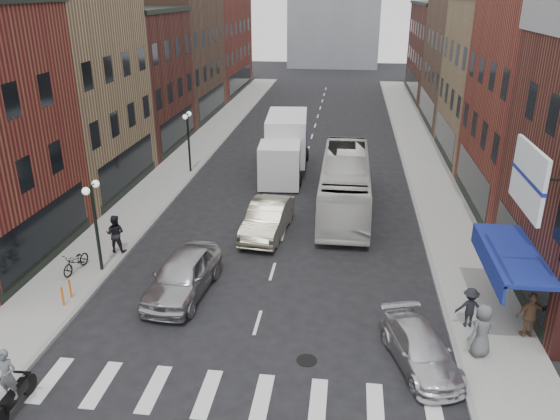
# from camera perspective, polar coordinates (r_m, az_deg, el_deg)

# --- Properties ---
(ground) EXTENTS (160.00, 160.00, 0.00)m
(ground) POSITION_cam_1_polar(r_m,az_deg,el_deg) (19.93, -2.85, -13.25)
(ground) COLOR black
(ground) RESTS_ON ground
(sidewalk_left) EXTENTS (3.00, 74.00, 0.15)m
(sidewalk_left) POSITION_cam_1_polar(r_m,az_deg,el_deg) (41.31, -9.26, 5.69)
(sidewalk_left) COLOR gray
(sidewalk_left) RESTS_ON ground
(sidewalk_right) EXTENTS (3.00, 74.00, 0.15)m
(sidewalk_right) POSITION_cam_1_polar(r_m,az_deg,el_deg) (40.05, 14.88, 4.71)
(sidewalk_right) COLOR gray
(sidewalk_right) RESTS_ON ground
(curb_left) EXTENTS (0.20, 74.00, 0.16)m
(curb_left) POSITION_cam_1_polar(r_m,az_deg,el_deg) (40.94, -7.23, 5.54)
(curb_left) COLOR gray
(curb_left) RESTS_ON ground
(curb_right) EXTENTS (0.20, 74.00, 0.16)m
(curb_right) POSITION_cam_1_polar(r_m,az_deg,el_deg) (39.90, 12.73, 4.73)
(curb_right) COLOR gray
(curb_right) RESTS_ON ground
(crosswalk_stripes) EXTENTS (12.00, 2.20, 0.01)m
(crosswalk_stripes) POSITION_cam_1_polar(r_m,az_deg,el_deg) (17.61, -4.62, -18.83)
(crosswalk_stripes) COLOR silver
(crosswalk_stripes) RESTS_ON ground
(bldg_left_mid_a) EXTENTS (10.30, 10.20, 12.30)m
(bldg_left_mid_a) POSITION_cam_1_polar(r_m,az_deg,el_deg) (35.39, -23.93, 11.50)
(bldg_left_mid_a) COLOR #896D4C
(bldg_left_mid_a) RESTS_ON ground
(bldg_left_mid_b) EXTENTS (10.30, 10.20, 10.30)m
(bldg_left_mid_b) POSITION_cam_1_polar(r_m,az_deg,el_deg) (44.31, -17.24, 12.85)
(bldg_left_mid_b) COLOR #461D19
(bldg_left_mid_b) RESTS_ON ground
(bldg_left_far_a) EXTENTS (10.30, 12.20, 13.30)m
(bldg_left_far_a) POSITION_cam_1_polar(r_m,az_deg,el_deg) (54.29, -12.66, 16.41)
(bldg_left_far_a) COLOR #513728
(bldg_left_far_a) RESTS_ON ground
(bldg_left_far_b) EXTENTS (10.30, 16.20, 11.30)m
(bldg_left_far_b) POSITION_cam_1_polar(r_m,az_deg,el_deg) (67.69, -8.56, 16.85)
(bldg_left_far_b) COLOR maroon
(bldg_left_far_b) RESTS_ON ground
(bldg_right_mid_b) EXTENTS (10.30, 10.20, 11.30)m
(bldg_right_mid_b) POSITION_cam_1_polar(r_m,az_deg,el_deg) (42.16, 24.28, 12.18)
(bldg_right_mid_b) COLOR #896D4C
(bldg_right_mid_b) RESTS_ON ground
(bldg_right_far_a) EXTENTS (10.30, 12.20, 12.30)m
(bldg_right_far_a) POSITION_cam_1_polar(r_m,az_deg,el_deg) (52.65, 21.11, 14.80)
(bldg_right_far_a) COLOR #513728
(bldg_right_far_a) RESTS_ON ground
(bldg_right_far_b) EXTENTS (10.30, 16.20, 10.30)m
(bldg_right_far_b) POSITION_cam_1_polar(r_m,az_deg,el_deg) (66.39, 18.31, 15.49)
(bldg_right_far_b) COLOR #461D19
(bldg_right_far_b) RESTS_ON ground
(awning_blue) EXTENTS (1.80, 5.00, 0.78)m
(awning_blue) POSITION_cam_1_polar(r_m,az_deg,el_deg) (21.35, 22.68, -4.37)
(awning_blue) COLOR navy
(awning_blue) RESTS_ON ground
(billboard_sign) EXTENTS (1.52, 3.00, 3.70)m
(billboard_sign) POSITION_cam_1_polar(r_m,az_deg,el_deg) (18.22, 24.75, 2.82)
(billboard_sign) COLOR black
(billboard_sign) RESTS_ON ground
(streetlamp_near) EXTENTS (0.32, 1.22, 4.11)m
(streetlamp_near) POSITION_cam_1_polar(r_m,az_deg,el_deg) (24.12, -18.86, -0.07)
(streetlamp_near) COLOR black
(streetlamp_near) RESTS_ON ground
(streetlamp_far) EXTENTS (0.32, 1.22, 4.11)m
(streetlamp_far) POSITION_cam_1_polar(r_m,az_deg,el_deg) (36.57, -9.59, 8.15)
(streetlamp_far) COLOR black
(streetlamp_far) RESTS_ON ground
(bike_rack) EXTENTS (0.08, 0.68, 0.80)m
(bike_rack) POSITION_cam_1_polar(r_m,az_deg,el_deg) (23.06, -21.42, -8.01)
(bike_rack) COLOR #D8590C
(bike_rack) RESTS_ON sidewalk_left
(box_truck) EXTENTS (2.98, 8.67, 3.71)m
(box_truck) POSITION_cam_1_polar(r_m,az_deg,el_deg) (36.50, 0.51, 6.67)
(box_truck) COLOR silver
(box_truck) RESTS_ON ground
(motorcycle_rider) EXTENTS (0.60, 2.10, 2.14)m
(motorcycle_rider) POSITION_cam_1_polar(r_m,az_deg,el_deg) (18.18, -26.39, -15.93)
(motorcycle_rider) COLOR black
(motorcycle_rider) RESTS_ON ground
(transit_bus) EXTENTS (2.59, 10.99, 3.06)m
(transit_bus) POSITION_cam_1_polar(r_m,az_deg,el_deg) (30.47, 6.80, 2.77)
(transit_bus) COLOR silver
(transit_bus) RESTS_ON ground
(sedan_left_near) EXTENTS (2.44, 5.19, 1.72)m
(sedan_left_near) POSITION_cam_1_polar(r_m,az_deg,el_deg) (22.42, -10.12, -6.68)
(sedan_left_near) COLOR #ADADB2
(sedan_left_near) RESTS_ON ground
(sedan_left_far) EXTENTS (2.26, 5.24, 1.68)m
(sedan_left_far) POSITION_cam_1_polar(r_m,az_deg,el_deg) (27.37, -1.32, -0.90)
(sedan_left_far) COLOR #B9B196
(sedan_left_far) RESTS_ON ground
(curb_car) EXTENTS (2.80, 4.44, 1.20)m
(curb_car) POSITION_cam_1_polar(r_m,az_deg,el_deg) (18.94, 14.49, -13.93)
(curb_car) COLOR silver
(curb_car) RESTS_ON ground
(parked_bicycle) EXTENTS (0.85, 1.79, 0.90)m
(parked_bicycle) POSITION_cam_1_polar(r_m,az_deg,el_deg) (25.25, -20.54, -5.07)
(parked_bicycle) COLOR black
(parked_bicycle) RESTS_ON sidewalk_left
(ped_left_solo) EXTENTS (0.90, 0.54, 1.81)m
(ped_left_solo) POSITION_cam_1_polar(r_m,az_deg,el_deg) (26.30, -16.83, -2.37)
(ped_left_solo) COLOR black
(ped_left_solo) RESTS_ON sidewalk_left
(ped_right_a) EXTENTS (1.00, 0.52, 1.53)m
(ped_right_a) POSITION_cam_1_polar(r_m,az_deg,el_deg) (21.02, 19.21, -9.59)
(ped_right_a) COLOR black
(ped_right_a) RESTS_ON sidewalk_right
(ped_right_b) EXTENTS (1.10, 0.71, 1.73)m
(ped_right_b) POSITION_cam_1_polar(r_m,az_deg,el_deg) (21.15, 24.70, -9.95)
(ped_right_b) COLOR brown
(ped_right_b) RESTS_ON sidewalk_right
(ped_right_c) EXTENTS (1.10, 1.02, 1.89)m
(ped_right_c) POSITION_cam_1_polar(r_m,az_deg,el_deg) (19.56, 20.36, -11.69)
(ped_right_c) COLOR #525559
(ped_right_c) RESTS_ON sidewalk_right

